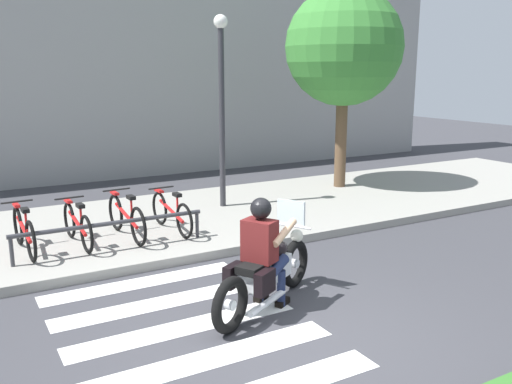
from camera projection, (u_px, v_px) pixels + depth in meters
name	position (u px, v px, depth m)	size (l,w,h in m)	color
ground_plane	(285.00, 338.00, 6.21)	(48.00, 48.00, 0.00)	#38383D
sidewalk	(144.00, 226.00, 10.42)	(24.00, 4.40, 0.15)	gray
crosswalk_stripe_2	(214.00, 357.00, 5.78)	(2.80, 0.40, 0.01)	white
crosswalk_stripe_3	(184.00, 327.00, 6.46)	(2.80, 0.40, 0.01)	white
crosswalk_stripe_4	(161.00, 303.00, 7.14)	(2.80, 0.40, 0.01)	white
crosswalk_stripe_5	(141.00, 283.00, 7.82)	(2.80, 0.40, 0.01)	white
motorcycle	(266.00, 272.00, 6.93)	(2.05, 1.23, 1.26)	black
rider	(263.00, 246.00, 6.79)	(0.77, 0.72, 1.46)	#591919
bicycle_0	(24.00, 231.00, 8.56)	(0.48, 1.64, 0.77)	black
bicycle_1	(77.00, 225.00, 8.95)	(0.48, 1.61, 0.74)	black
bicycle_2	(126.00, 218.00, 9.34)	(0.48, 1.74, 0.79)	black
bicycle_3	(171.00, 213.00, 9.73)	(0.48, 1.66, 0.74)	black
bike_rack	(111.00, 226.00, 8.66)	(3.03, 0.07, 0.49)	#333338
street_lamp	(222.00, 95.00, 11.14)	(0.28, 0.28, 4.03)	#2D2D33
tree_near_rack	(344.00, 48.00, 12.90)	(2.77, 2.77, 4.88)	brown
building_backdrop	(68.00, 30.00, 14.42)	(24.00, 1.20, 7.99)	gray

